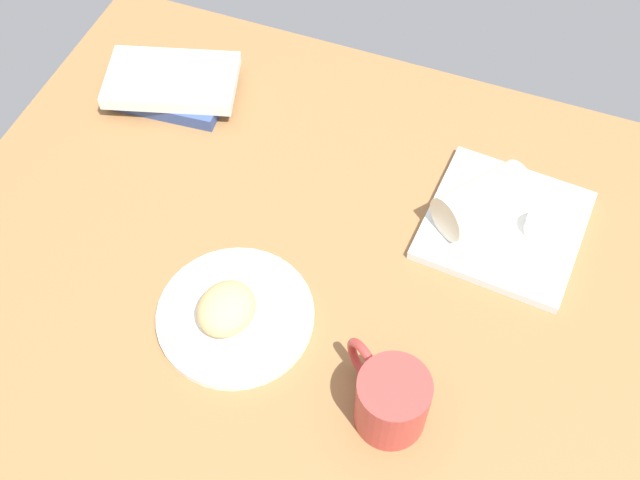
% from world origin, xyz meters
% --- Properties ---
extents(dining_table, '(1.10, 0.90, 0.04)m').
position_xyz_m(dining_table, '(0.00, 0.00, 0.02)').
color(dining_table, olive).
rests_on(dining_table, ground).
extents(round_plate, '(0.22, 0.22, 0.01)m').
position_xyz_m(round_plate, '(-0.05, -0.13, 0.05)').
color(round_plate, white).
rests_on(round_plate, dining_table).
extents(scone_pastry, '(0.09, 0.10, 0.05)m').
position_xyz_m(scone_pastry, '(-0.05, -0.14, 0.08)').
color(scone_pastry, tan).
rests_on(scone_pastry, round_plate).
extents(square_plate, '(0.24, 0.24, 0.02)m').
position_xyz_m(square_plate, '(0.27, 0.15, 0.05)').
color(square_plate, white).
rests_on(square_plate, dining_table).
extents(sauce_cup, '(0.05, 0.05, 0.03)m').
position_xyz_m(sauce_cup, '(0.32, 0.16, 0.07)').
color(sauce_cup, silver).
rests_on(sauce_cup, square_plate).
extents(breakfast_wrap, '(0.14, 0.15, 0.07)m').
position_xyz_m(breakfast_wrap, '(0.23, 0.15, 0.09)').
color(breakfast_wrap, beige).
rests_on(breakfast_wrap, square_plate).
extents(book_stack, '(0.25, 0.19, 0.05)m').
position_xyz_m(book_stack, '(-0.33, 0.23, 0.06)').
color(book_stack, '#33477F').
rests_on(book_stack, dining_table).
extents(coffee_mug, '(0.13, 0.11, 0.10)m').
position_xyz_m(coffee_mug, '(0.20, -0.19, 0.09)').
color(coffee_mug, '#B23833').
rests_on(coffee_mug, dining_table).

